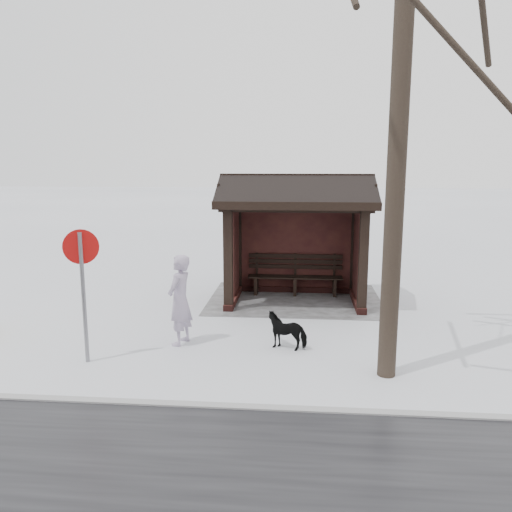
# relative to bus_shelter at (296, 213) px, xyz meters

# --- Properties ---
(ground) EXTENTS (120.00, 120.00, 0.00)m
(ground) POSITION_rel_bus_shelter_xyz_m (0.00, 0.16, -2.17)
(ground) COLOR silver
(ground) RESTS_ON ground
(kerb) EXTENTS (120.00, 0.15, 0.06)m
(kerb) POSITION_rel_bus_shelter_xyz_m (0.00, 5.66, -2.16)
(kerb) COLOR gray
(kerb) RESTS_ON ground
(trampled_patch) EXTENTS (4.20, 3.20, 0.02)m
(trampled_patch) POSITION_rel_bus_shelter_xyz_m (0.00, -0.04, -2.16)
(trampled_patch) COLOR gray
(trampled_patch) RESTS_ON ground
(bus_shelter) EXTENTS (3.60, 2.40, 3.09)m
(bus_shelter) POSITION_rel_bus_shelter_xyz_m (0.00, 0.00, 0.00)
(bus_shelter) COLOR #381714
(bus_shelter) RESTS_ON ground
(pedestrian) EXTENTS (0.55, 0.70, 1.69)m
(pedestrian) POSITION_rel_bus_shelter_xyz_m (2.09, 3.26, -1.32)
(pedestrian) COLOR #A193AC
(pedestrian) RESTS_ON ground
(dog) EXTENTS (0.83, 0.52, 0.65)m
(dog) POSITION_rel_bus_shelter_xyz_m (0.10, 3.27, -1.84)
(dog) COLOR black
(dog) RESTS_ON ground
(road_sign) EXTENTS (0.55, 0.24, 2.27)m
(road_sign) POSITION_rel_bus_shelter_xyz_m (3.47, 4.23, -0.52)
(road_sign) COLOR slate
(road_sign) RESTS_ON ground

